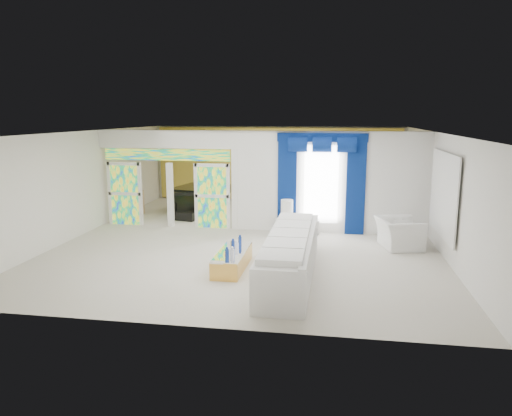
% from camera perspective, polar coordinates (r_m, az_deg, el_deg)
% --- Properties ---
extents(floor, '(12.00, 12.00, 0.00)m').
position_cam_1_polar(floor, '(13.86, -0.43, -3.49)').
color(floor, '#B7AF9E').
rests_on(floor, ground).
extents(dividing_wall, '(5.70, 0.18, 3.00)m').
position_cam_1_polar(dividing_wall, '(14.37, 8.73, 3.00)').
color(dividing_wall, white).
rests_on(dividing_wall, ground).
extents(dividing_header, '(4.30, 0.18, 0.55)m').
position_cam_1_polar(dividing_header, '(15.13, -10.61, 8.01)').
color(dividing_header, white).
rests_on(dividing_header, dividing_wall).
extents(stained_panel_left, '(0.95, 0.04, 2.00)m').
position_cam_1_polar(stained_panel_left, '(15.85, -15.24, 1.66)').
color(stained_panel_left, '#994C3F').
rests_on(stained_panel_left, ground).
extents(stained_panel_right, '(0.95, 0.04, 2.00)m').
position_cam_1_polar(stained_panel_right, '(14.90, -5.21, 1.43)').
color(stained_panel_right, '#994C3F').
rests_on(stained_panel_right, ground).
extents(stained_transom, '(4.00, 0.05, 0.35)m').
position_cam_1_polar(stained_transom, '(15.16, -10.54, 6.22)').
color(stained_transom, '#994C3F').
rests_on(stained_transom, dividing_header).
extents(window_pane, '(1.00, 0.02, 2.30)m').
position_cam_1_polar(window_pane, '(14.28, 7.72, 2.78)').
color(window_pane, white).
rests_on(window_pane, dividing_wall).
extents(blue_drape_left, '(0.55, 0.10, 2.80)m').
position_cam_1_polar(blue_drape_left, '(14.31, 3.70, 2.67)').
color(blue_drape_left, '#031047').
rests_on(blue_drape_left, ground).
extents(blue_drape_right, '(0.55, 0.10, 2.80)m').
position_cam_1_polar(blue_drape_right, '(14.27, 11.73, 2.44)').
color(blue_drape_right, '#031047').
rests_on(blue_drape_right, ground).
extents(blue_pelmet, '(2.60, 0.12, 0.25)m').
position_cam_1_polar(blue_pelmet, '(14.12, 7.86, 8.27)').
color(blue_pelmet, '#031047').
rests_on(blue_pelmet, dividing_wall).
extents(wall_mirror, '(0.04, 2.70, 1.90)m').
position_cam_1_polar(wall_mirror, '(12.67, 21.36, 1.53)').
color(wall_mirror, white).
rests_on(wall_mirror, ground).
extents(gold_curtains, '(9.70, 0.12, 2.90)m').
position_cam_1_polar(gold_curtains, '(19.36, 2.49, 5.17)').
color(gold_curtains, gold).
rests_on(gold_curtains, ground).
extents(white_sofa, '(1.01, 4.55, 0.86)m').
position_cam_1_polar(white_sofa, '(10.53, 4.07, -5.80)').
color(white_sofa, silver).
rests_on(white_sofa, ground).
extents(coffee_table, '(0.62, 1.81, 0.40)m').
position_cam_1_polar(coffee_table, '(11.07, -2.82, -6.19)').
color(coffee_table, gold).
rests_on(coffee_table, ground).
extents(console_table, '(1.32, 0.56, 0.43)m').
position_cam_1_polar(console_table, '(14.30, 4.86, -2.19)').
color(console_table, silver).
rests_on(console_table, ground).
extents(table_lamp, '(0.36, 0.36, 0.58)m').
position_cam_1_polar(table_lamp, '(14.22, 3.69, -0.17)').
color(table_lamp, silver).
rests_on(table_lamp, console_table).
extents(armchair, '(1.29, 1.40, 0.78)m').
position_cam_1_polar(armchair, '(13.26, 16.57, -2.89)').
color(armchair, silver).
rests_on(armchair, ground).
extents(grand_piano, '(1.71, 2.03, 0.90)m').
position_cam_1_polar(grand_piano, '(17.67, -7.05, 1.09)').
color(grand_piano, black).
rests_on(grand_piano, ground).
extents(piano_bench, '(0.88, 0.49, 0.28)m').
position_cam_1_polar(piano_bench, '(16.22, -8.59, -0.96)').
color(piano_bench, black).
rests_on(piano_bench, ground).
extents(tv_console, '(0.63, 0.59, 0.83)m').
position_cam_1_polar(tv_console, '(17.44, -14.32, 0.59)').
color(tv_console, tan).
rests_on(tv_console, ground).
extents(chandelier, '(0.60, 0.60, 0.60)m').
position_cam_1_polar(chandelier, '(17.26, -6.16, 8.23)').
color(chandelier, gold).
rests_on(chandelier, ceiling).
extents(decanters, '(0.17, 1.19, 0.26)m').
position_cam_1_polar(decanters, '(10.96, -2.67, -4.76)').
color(decanters, navy).
rests_on(decanters, coffee_table).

